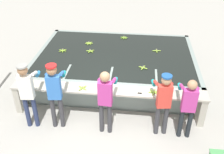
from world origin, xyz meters
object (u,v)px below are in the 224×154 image
object	(u,v)px
worker_4	(188,104)
banana_bunch_floating_1	(89,43)
banana_bunch_ledge_0	(83,88)
worker_3	(164,99)
banana_bunch_floating_2	(90,51)
worker_1	(55,90)
banana_bunch_floating_3	(143,68)
banana_bunch_ledge_1	(154,92)
worker_2	(105,97)
worker_0	(27,90)
knife_1	(143,93)
banana_bunch_floating_0	(157,51)
banana_bunch_floating_5	(124,38)
banana_bunch_floating_4	(63,50)
knife_0	(169,91)

from	to	relation	value
worker_4	banana_bunch_floating_1	size ratio (longest dim) A/B	5.67
worker_4	banana_bunch_ledge_0	distance (m)	2.58
banana_bunch_ledge_0	worker_3	bearing A→B (deg)	-12.62
worker_4	banana_bunch_floating_2	size ratio (longest dim) A/B	5.74
worker_1	banana_bunch_floating_3	size ratio (longest dim) A/B	6.49
banana_bunch_ledge_1	banana_bunch_ledge_0	bearing A→B (deg)	-178.98
worker_2	banana_bunch_ledge_0	distance (m)	0.86
worker_0	knife_1	distance (m)	2.76
worker_2	banana_bunch_floating_3	bearing A→B (deg)	64.16
worker_2	banana_bunch_ledge_1	distance (m)	1.27
worker_0	worker_2	world-z (taller)	worker_0
worker_4	banana_bunch_ledge_1	distance (m)	0.92
worker_0	worker_4	distance (m)	3.73
worker_4	banana_bunch_floating_2	xyz separation A→B (m)	(-2.73, 2.59, -0.10)
worker_1	worker_4	xyz separation A→B (m)	(3.08, -0.01, -0.14)
banana_bunch_floating_0	banana_bunch_floating_5	size ratio (longest dim) A/B	1.01
worker_1	banana_bunch_floating_4	distance (m)	2.59
worker_3	worker_4	distance (m)	0.56
knife_1	worker_2	bearing A→B (deg)	-150.63
banana_bunch_floating_4	knife_0	world-z (taller)	banana_bunch_floating_4
worker_1	worker_3	distance (m)	2.53
worker_4	banana_bunch_floating_3	xyz separation A→B (m)	(-1.03, 1.70, -0.10)
worker_2	banana_bunch_floating_1	bearing A→B (deg)	107.27
banana_bunch_ledge_0	banana_bunch_floating_1	bearing A→B (deg)	97.37
knife_0	worker_1	bearing A→B (deg)	-167.00
banana_bunch_floating_0	worker_3	bearing A→B (deg)	-88.86
knife_0	worker_3	bearing A→B (deg)	-107.46
banana_bunch_floating_0	worker_4	bearing A→B (deg)	-77.91
banana_bunch_floating_1	knife_1	bearing A→B (deg)	-55.98
banana_bunch_floating_5	knife_0	distance (m)	3.43
banana_bunch_floating_0	banana_bunch_floating_1	bearing A→B (deg)	171.73
banana_bunch_floating_5	banana_bunch_ledge_1	size ratio (longest dim) A/B	1.00
banana_bunch_floating_1	banana_bunch_floating_2	xyz separation A→B (m)	(0.15, -0.59, 0.00)
banana_bunch_floating_0	banana_bunch_ledge_0	size ratio (longest dim) A/B	1.11
banana_bunch_floating_0	banana_bunch_ledge_1	world-z (taller)	banana_bunch_ledge_1
worker_3	worker_0	bearing A→B (deg)	-178.33
worker_1	banana_bunch_ledge_1	bearing A→B (deg)	12.34
worker_2	banana_bunch_floating_0	bearing A→B (deg)	66.43
worker_1	worker_2	bearing A→B (deg)	-2.58
worker_3	banana_bunch_floating_3	world-z (taller)	worker_3
banana_bunch_floating_4	worker_3	bearing A→B (deg)	-39.08
banana_bunch_floating_1	worker_0	bearing A→B (deg)	-104.75
banana_bunch_floating_5	banana_bunch_floating_3	bearing A→B (deg)	-71.45
worker_1	banana_bunch_floating_1	distance (m)	3.19
banana_bunch_ledge_1	knife_1	distance (m)	0.29
banana_bunch_floating_3	banana_bunch_floating_5	world-z (taller)	same
banana_bunch_floating_0	banana_bunch_ledge_1	size ratio (longest dim) A/B	1.00
banana_bunch_floating_1	banana_bunch_floating_3	world-z (taller)	same
banana_bunch_floating_2	knife_1	distance (m)	2.75
worker_4	banana_bunch_floating_1	xyz separation A→B (m)	(-2.88, 3.18, -0.10)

